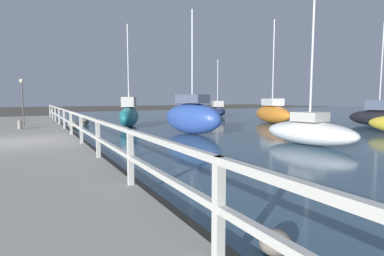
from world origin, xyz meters
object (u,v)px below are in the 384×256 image
Objects in this scene: dock_lamp at (22,91)px; sailboat_teal at (129,115)px; sailboat_navy at (217,110)px; sailboat_black at (379,116)px; sailboat_white at (309,131)px; mooring_bollard at (20,124)px; sailboat_orange at (272,113)px; sailboat_blue at (192,117)px.

sailboat_teal reaches higher than dock_lamp.
sailboat_navy is at bearing 18.05° from dock_lamp.
sailboat_black is 1.09× the size of sailboat_white.
mooring_bollard is at bearing -147.05° from sailboat_teal.
mooring_bollard is at bearing -132.57° from sailboat_navy.
sailboat_black reaches higher than sailboat_white.
sailboat_black is 10.95m from sailboat_white.
sailboat_orange is at bearing -72.26° from sailboat_navy.
dock_lamp is 16.61m from sailboat_orange.
sailboat_white is 1.08× the size of sailboat_navy.
sailboat_navy is (11.17, 6.49, -0.16)m from sailboat_teal.
sailboat_teal is at bearing 9.48° from mooring_bollard.
dock_lamp is 22.27m from sailboat_black.
mooring_bollard is 0.18× the size of dock_lamp.
sailboat_white is (10.04, -11.82, -1.70)m from dock_lamp.
sailboat_navy is at bearing 23.43° from mooring_bollard.
sailboat_white is 18.84m from sailboat_navy.
sailboat_navy is (7.16, 17.43, 0.08)m from sailboat_white.
sailboat_blue is 12.97m from sailboat_black.
sailboat_navy is (-3.30, 14.19, -0.06)m from sailboat_black.
sailboat_black is 14.56m from sailboat_navy.
sailboat_blue is 1.10× the size of sailboat_navy.
sailboat_navy is at bearing 96.73° from sailboat_black.
sailboat_orange reaches higher than sailboat_black.
sailboat_blue is at bearing -142.05° from sailboat_orange.
sailboat_navy is at bearing 33.59° from sailboat_blue.
sailboat_orange reaches higher than mooring_bollard.
dock_lamp is 0.44× the size of sailboat_white.
sailboat_teal is (6.02, -0.88, -1.47)m from dock_lamp.
sailboat_orange is 8.89m from sailboat_navy.
sailboat_blue is at bearing 105.19° from sailboat_white.
dock_lamp is 0.48× the size of sailboat_navy.
sailboat_teal is (-1.70, 5.47, -0.12)m from sailboat_blue.
sailboat_blue is (7.88, -4.44, 0.41)m from mooring_bollard.
sailboat_navy is at bearing 53.61° from sailboat_teal.
sailboat_blue is 5.95m from sailboat_white.
dock_lamp is 0.43× the size of sailboat_blue.
mooring_bollard is 21.71m from sailboat_black.
sailboat_blue is at bearing -49.30° from sailboat_teal.
sailboat_navy is (0.97, 8.83, -0.14)m from sailboat_orange.
sailboat_blue is at bearing -29.37° from mooring_bollard.
mooring_bollard is at bearing -166.80° from sailboat_orange.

